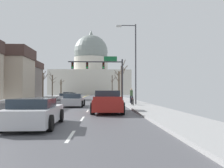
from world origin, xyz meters
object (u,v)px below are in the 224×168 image
(signal_gantry, at_px, (102,69))
(bicycle_parked, at_px, (132,101))
(sedan_oncoming_01, at_px, (72,95))
(sedan_oncoming_02, at_px, (66,95))
(pickup_truck_near_02, at_px, (108,102))
(sedan_oncoming_00, at_px, (64,97))
(sedan_near_03, at_px, (35,113))
(street_lamp_right, at_px, (133,57))
(pedestrian_00, at_px, (131,95))
(sedan_oncoming_03, at_px, (70,94))
(sedan_near_00, at_px, (106,99))
(sedan_near_01, at_px, (74,100))

(signal_gantry, distance_m, bicycle_parked, 11.81)
(sedan_oncoming_01, distance_m, sedan_oncoming_02, 13.79)
(pickup_truck_near_02, xyz_separation_m, sedan_oncoming_00, (-6.75, 24.16, -0.17))
(sedan_oncoming_01, bearing_deg, signal_gantry, -71.15)
(sedan_oncoming_00, bearing_deg, sedan_oncoming_02, 97.56)
(sedan_near_03, bearing_deg, street_lamp_right, 66.93)
(bicycle_parked, bearing_deg, sedan_oncoming_00, 118.19)
(sedan_oncoming_00, relative_size, bicycle_parked, 2.52)
(street_lamp_right, relative_size, bicycle_parked, 4.82)
(pedestrian_00, bearing_deg, sedan_oncoming_03, 105.10)
(signal_gantry, bearing_deg, sedan_oncoming_00, 132.85)
(pickup_truck_near_02, relative_size, sedan_oncoming_03, 1.20)
(bicycle_parked, bearing_deg, pedestrian_00, 84.20)
(signal_gantry, distance_m, pickup_truck_near_02, 17.67)
(street_lamp_right, xyz_separation_m, bicycle_parked, (-0.27, -1.23, -4.64))
(sedan_near_00, relative_size, sedan_oncoming_00, 0.95)
(sedan_near_01, relative_size, bicycle_parked, 2.51)
(sedan_oncoming_00, distance_m, sedan_oncoming_02, 26.17)
(sedan_near_01, relative_size, sedan_oncoming_02, 0.97)
(sedan_near_00, distance_m, sedan_oncoming_02, 38.30)
(sedan_near_01, relative_size, sedan_oncoming_00, 1.00)
(sedan_oncoming_01, distance_m, pedestrian_00, 28.09)
(sedan_oncoming_00, relative_size, sedan_oncoming_01, 1.04)
(signal_gantry, bearing_deg, sedan_oncoming_03, 103.18)
(signal_gantry, xyz_separation_m, bicycle_parked, (2.95, -10.60, -4.27))
(sedan_near_03, height_order, sedan_oncoming_01, sedan_near_03)
(sedan_near_00, distance_m, sedan_oncoming_03, 47.92)
(sedan_oncoming_00, xyz_separation_m, bicycle_parked, (9.42, -17.57, -0.05))
(sedan_oncoming_01, relative_size, pedestrian_00, 2.50)
(signal_gantry, xyz_separation_m, sedan_oncoming_03, (-10.02, 42.80, -4.21))
(sedan_oncoming_00, height_order, pedestrian_00, pedestrian_00)
(sedan_oncoming_01, height_order, bicycle_parked, sedan_oncoming_01)
(sedan_near_03, bearing_deg, sedan_oncoming_02, 96.86)
(sedan_oncoming_02, height_order, bicycle_parked, sedan_oncoming_02)
(sedan_oncoming_02, bearing_deg, bicycle_parked, -73.53)
(pedestrian_00, bearing_deg, sedan_near_00, 135.97)
(signal_gantry, xyz_separation_m, sedan_near_01, (-2.93, -10.57, -4.16))
(sedan_near_01, distance_m, sedan_near_03, 13.51)
(street_lamp_right, distance_m, pickup_truck_near_02, 9.45)
(sedan_oncoming_03, bearing_deg, street_lamp_right, -75.76)
(street_lamp_right, relative_size, sedan_oncoming_02, 1.85)
(signal_gantry, xyz_separation_m, pickup_truck_near_02, (0.28, -17.20, -4.05))
(sedan_oncoming_03, bearing_deg, sedan_oncoming_02, -89.34)
(sedan_oncoming_00, bearing_deg, pickup_truck_near_02, -74.39)
(pickup_truck_near_02, bearing_deg, sedan_oncoming_01, 100.72)
(sedan_near_00, bearing_deg, bicycle_parked, -69.54)
(sedan_oncoming_02, relative_size, sedan_oncoming_03, 1.01)
(sedan_oncoming_03, height_order, bicycle_parked, sedan_oncoming_03)
(pickup_truck_near_02, height_order, sedan_oncoming_01, pickup_truck_near_02)
(street_lamp_right, xyz_separation_m, sedan_near_01, (-6.15, -1.20, -4.52))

